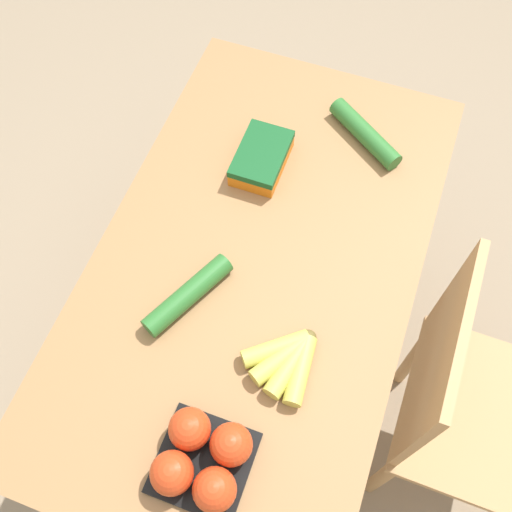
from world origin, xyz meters
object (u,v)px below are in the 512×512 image
banana_bunch (288,360)px  tomato_pack (202,459)px  chair (462,405)px  carrot_bag (262,157)px  cucumber_near (365,134)px  cucumber_far (188,295)px

banana_bunch → tomato_pack: size_ratio=0.91×
chair → carrot_bag: bearing=64.1°
cucumber_near → cucumber_far: size_ratio=0.95×
tomato_pack → cucumber_far: size_ratio=0.79×
tomato_pack → carrot_bag: tomato_pack is taller
chair → tomato_pack: (0.37, -0.51, 0.32)m
banana_bunch → cucumber_far: cucumber_far is taller
carrot_bag → cucumber_near: carrot_bag is taller
tomato_pack → carrot_bag: 0.70m
chair → carrot_bag: (-0.32, -0.64, 0.31)m
chair → cucumber_near: (-0.48, -0.42, 0.30)m
tomato_pack → cucumber_near: tomato_pack is taller
chair → carrot_bag: size_ratio=5.31×
cucumber_near → banana_bunch: bearing=0.3°
cucumber_far → tomato_pack: bearing=27.6°
banana_bunch → carrot_bag: 0.50m
tomato_pack → cucumber_near: 0.85m
cucumber_near → cucumber_far: same height
chair → cucumber_near: size_ratio=4.30×
cucumber_far → carrot_bag: bearing=175.9°
cucumber_near → cucumber_far: (0.55, -0.24, 0.00)m
tomato_pack → cucumber_near: bearing=174.4°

